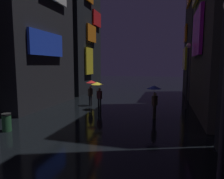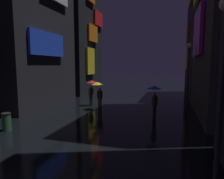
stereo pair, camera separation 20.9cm
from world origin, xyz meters
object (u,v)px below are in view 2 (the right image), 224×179
Objects in this scene: pedestrian_midstreet_centre_yellow at (98,88)px; pedestrian_midstreet_left_red at (92,86)px; pedestrian_foreground_right_blue at (154,93)px; trash_bin at (7,122)px; streetlamp_right_far at (188,68)px; streetlamp_right_near at (222,72)px.

pedestrian_midstreet_centre_yellow is 1.00× the size of pedestrian_midstreet_left_red.
pedestrian_foreground_right_blue is 8.45m from trash_bin.
streetlamp_right_near is at bearing -90.00° from streetlamp_right_far.
trash_bin is (-9.30, -8.07, -2.71)m from streetlamp_right_far.
pedestrian_midstreet_left_red is at bearing 152.11° from pedestrian_foreground_right_blue.
streetlamp_right_far reaches higher than pedestrian_midstreet_left_red.
streetlamp_right_far is 12.61m from trash_bin.
streetlamp_right_near is at bearing -52.09° from pedestrian_midstreet_left_red.
pedestrian_midstreet_left_red is at bearing 129.43° from pedestrian_midstreet_centre_yellow.
streetlamp_right_near reaches higher than trash_bin.
pedestrian_foreground_right_blue and pedestrian_midstreet_left_red have the same top height.
streetlamp_right_near is 5.41× the size of trash_bin.
pedestrian_foreground_right_blue is at bearing 107.86° from streetlamp_right_near.
pedestrian_foreground_right_blue is 0.42× the size of streetlamp_right_near.
trash_bin is at bearing -147.99° from pedestrian_foreground_right_blue.
pedestrian_midstreet_centre_yellow reaches higher than trash_bin.
streetlamp_right_near is 1.00× the size of streetlamp_right_far.
streetlamp_right_far is at bearing 58.75° from pedestrian_foreground_right_blue.
streetlamp_right_far is (-0.00, 10.48, -0.01)m from streetlamp_right_near.
pedestrian_foreground_right_blue is at bearing 32.01° from trash_bin.
pedestrian_midstreet_centre_yellow is 6.97m from streetlamp_right_far.
pedestrian_foreground_right_blue is 6.01m from pedestrian_midstreet_left_red.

